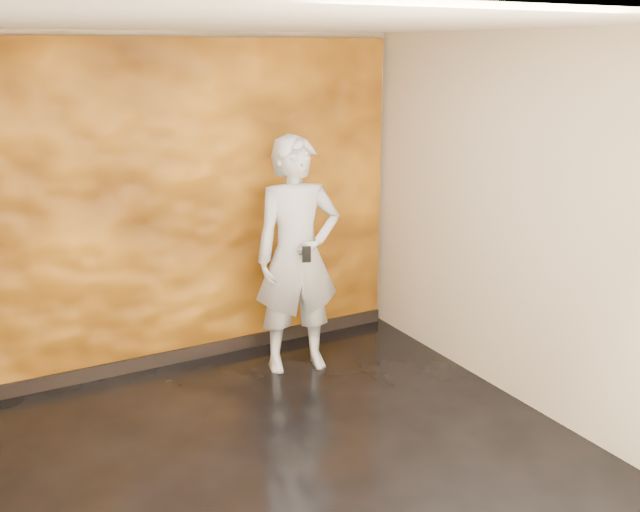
% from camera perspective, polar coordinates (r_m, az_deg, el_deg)
% --- Properties ---
extents(room, '(4.02, 4.02, 2.81)m').
position_cam_1_polar(room, '(4.35, -2.72, -0.62)').
color(room, black).
rests_on(room, ground).
extents(feature_wall, '(3.90, 0.06, 2.75)m').
position_cam_1_polar(feature_wall, '(6.13, -10.81, 3.89)').
color(feature_wall, orange).
rests_on(feature_wall, ground).
extents(baseboard, '(3.90, 0.04, 0.12)m').
position_cam_1_polar(baseboard, '(6.50, -10.08, -7.62)').
color(baseboard, black).
rests_on(baseboard, ground).
extents(man, '(0.81, 0.61, 2.00)m').
position_cam_1_polar(man, '(5.95, -1.82, 0.02)').
color(man, '#ABB0BC').
rests_on(man, ground).
extents(phone, '(0.07, 0.04, 0.13)m').
position_cam_1_polar(phone, '(5.65, -1.09, 0.14)').
color(phone, black).
rests_on(phone, man).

